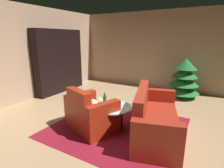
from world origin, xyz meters
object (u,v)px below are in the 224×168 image
(bookshelf_unit, at_px, (62,63))
(bottle_on_table, at_px, (105,99))
(armchair_red, at_px, (90,114))
(couch_red, at_px, (154,119))
(coffee_table, at_px, (112,108))
(decorated_tree, at_px, (184,78))
(book_stack_on_table, at_px, (110,105))

(bookshelf_unit, distance_m, bottle_on_table, 3.01)
(armchair_red, bearing_deg, couch_red, 21.21)
(armchair_red, bearing_deg, coffee_table, 35.23)
(bookshelf_unit, height_order, coffee_table, bookshelf_unit)
(bookshelf_unit, bearing_deg, decorated_tree, 19.01)
(couch_red, bearing_deg, bottle_on_table, -171.82)
(couch_red, xyz_separation_m, decorated_tree, (0.13, 2.59, 0.31))
(coffee_table, bearing_deg, couch_red, 13.65)
(bookshelf_unit, xyz_separation_m, decorated_tree, (3.76, 1.29, -0.36))
(bookshelf_unit, distance_m, couch_red, 3.91)
(book_stack_on_table, distance_m, bottle_on_table, 0.20)
(armchair_red, height_order, bottle_on_table, armchair_red)
(bottle_on_table, bearing_deg, couch_red, 8.18)
(coffee_table, relative_size, bottle_on_table, 3.26)
(bookshelf_unit, height_order, armchair_red, bookshelf_unit)
(coffee_table, bearing_deg, book_stack_on_table, -145.48)
(bookshelf_unit, distance_m, book_stack_on_table, 3.21)
(coffee_table, bearing_deg, bottle_on_table, 166.86)
(couch_red, bearing_deg, coffee_table, -166.35)
(coffee_table, bearing_deg, armchair_red, -144.77)
(coffee_table, xyz_separation_m, book_stack_on_table, (-0.03, -0.02, 0.07))
(couch_red, bearing_deg, book_stack_on_table, -165.40)
(bookshelf_unit, relative_size, decorated_tree, 1.70)
(book_stack_on_table, height_order, decorated_tree, decorated_tree)
(armchair_red, relative_size, book_stack_on_table, 5.61)
(bookshelf_unit, relative_size, couch_red, 1.05)
(armchair_red, bearing_deg, bottle_on_table, 63.22)
(coffee_table, bearing_deg, decorated_tree, 71.45)
(couch_red, height_order, bottle_on_table, couch_red)
(couch_red, bearing_deg, armchair_red, -158.79)
(book_stack_on_table, bearing_deg, bookshelf_unit, 151.55)
(bookshelf_unit, bearing_deg, bottle_on_table, -28.86)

